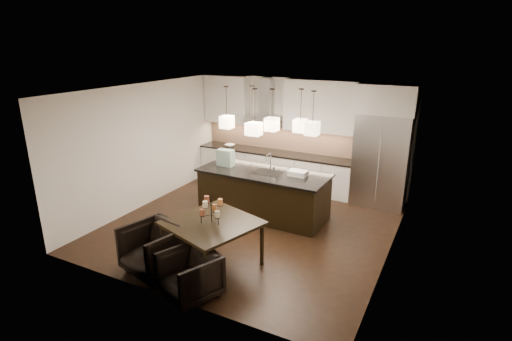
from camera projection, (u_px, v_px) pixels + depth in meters
The scene contains 37 objects.
floor at pixel (252, 226), 8.35m from camera, with size 5.50×5.50×0.02m, color black.
ceiling at pixel (251, 89), 7.48m from camera, with size 5.50×5.50×0.02m, color white.
wall_back at pixel (302, 134), 10.25m from camera, with size 5.50×0.02×2.80m, color silver.
wall_front at pixel (159, 212), 5.58m from camera, with size 5.50×0.02×2.80m, color silver.
wall_left at pixel (145, 145), 9.12m from camera, with size 0.02×5.50×2.80m, color silver.
wall_right at pixel (396, 183), 6.71m from camera, with size 0.02×5.50×2.80m, color silver.
refrigerator at pixel (381, 160), 9.11m from camera, with size 1.20×0.72×2.15m, color #B7B7BA.
fridge_panel at pixel (388, 99), 8.68m from camera, with size 1.26×0.72×0.65m, color silver.
lower_cabinets at pixel (274, 169), 10.54m from camera, with size 4.21×0.62×0.88m, color silver.
countertop at pixel (274, 153), 10.40m from camera, with size 4.21×0.66×0.04m, color black.
backsplash at pixel (279, 138), 10.55m from camera, with size 4.21×0.02×0.63m, color tan.
upper_cab_left at pixel (227, 99), 10.76m from camera, with size 1.25×0.35×1.25m, color silver.
upper_cab_right at pixel (321, 106), 9.61m from camera, with size 1.86×0.35×1.25m, color silver.
hood_canopy at pixel (265, 120), 10.32m from camera, with size 0.90×0.52×0.24m, color #B7B7BA.
hood_chimney at pixel (267, 96), 10.22m from camera, with size 0.30×0.28×0.96m, color #B7B7BA.
fruit_bowl at pixel (230, 145), 10.91m from camera, with size 0.26×0.26×0.06m, color silver.
island_body at pixel (263, 194), 8.73m from camera, with size 2.73×1.09×0.96m, color black.
island_top at pixel (264, 172), 8.57m from camera, with size 2.82×1.18×0.04m, color black.
faucet at pixel (270, 162), 8.54m from camera, with size 0.11×0.26×0.41m, color silver, non-canonical shape.
tote_bag at pixel (225, 158), 8.91m from camera, with size 0.37×0.20×0.37m, color #1C5541.
food_container at pixel (298, 173), 8.29m from camera, with size 0.37×0.26×0.11m, color silver.
dining_table at pixel (213, 244), 6.77m from camera, with size 1.35×1.35×0.81m, color black, non-canonical shape.
candelabra at pixel (211, 209), 6.57m from camera, with size 0.39×0.39×0.47m, color black, non-canonical shape.
candle_a at pixel (217, 214), 6.48m from camera, with size 0.08×0.08×0.11m, color beige.
candle_b at pixel (215, 208), 6.72m from camera, with size 0.08×0.08×0.11m, color orange.
candle_c at pixel (202, 212), 6.54m from camera, with size 0.08×0.08×0.11m, color brown.
candle_d at pixel (220, 202), 6.51m from camera, with size 0.08×0.08×0.11m, color orange.
candle_e at pixel (207, 199), 6.64m from camera, with size 0.08×0.08×0.11m, color brown.
candle_f at pixel (205, 204), 6.42m from camera, with size 0.08×0.08×0.11m, color beige.
armchair_left at pixel (154, 249), 6.58m from camera, with size 0.88×0.90×0.82m, color black.
armchair_right at pixel (190, 275), 5.94m from camera, with size 0.77×0.79×0.72m, color black.
pendant_a at pixel (227, 122), 8.36m from camera, with size 0.24×0.24×0.26m, color beige.
pendant_b at pixel (252, 129), 8.53m from camera, with size 0.24×0.24×0.26m, color beige.
pendant_c at pixel (272, 124), 7.93m from camera, with size 0.24×0.24×0.26m, color beige.
pendant_d at pixel (300, 126), 7.93m from camera, with size 0.24×0.24×0.26m, color beige.
pendant_e at pixel (312, 128), 7.62m from camera, with size 0.24×0.24×0.26m, color beige.
pendant_f at pixel (255, 129), 7.98m from camera, with size 0.24×0.24×0.26m, color beige.
Camera 1 is at (3.56, -6.70, 3.68)m, focal length 28.00 mm.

